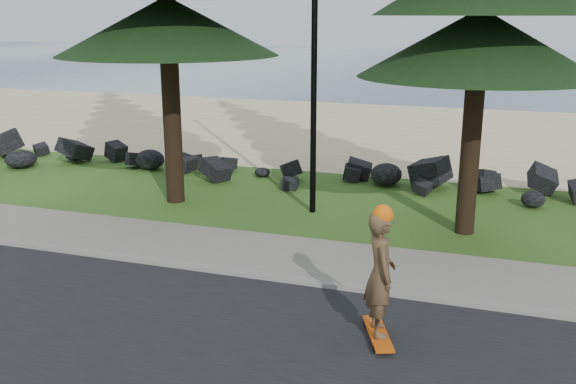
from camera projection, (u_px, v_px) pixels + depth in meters
name	position (u px, v px, depth m)	size (l,w,h in m)	color
ground	(266.00, 259.00, 12.24)	(160.00, 160.00, 0.00)	#2F4C18
road	(143.00, 383.00, 8.12)	(160.00, 7.00, 0.02)	black
kerb	(248.00, 274.00, 11.40)	(160.00, 0.20, 0.10)	gray
sidewalk	(269.00, 253.00, 12.41)	(160.00, 2.00, 0.08)	slate
beach_sand	(392.00, 131.00, 25.50)	(160.00, 15.00, 0.01)	tan
ocean	(457.00, 65.00, 58.88)	(160.00, 58.00, 0.01)	#3C5672
seawall_boulders	(337.00, 187.00, 17.36)	(60.00, 2.40, 1.10)	black
lamp_post	(314.00, 32.00, 14.06)	(0.25, 0.14, 8.14)	black
skateboarder	(380.00, 274.00, 8.94)	(0.64, 1.10, 2.01)	#CD4C0C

